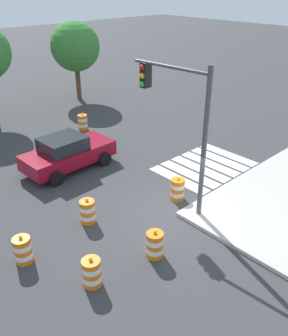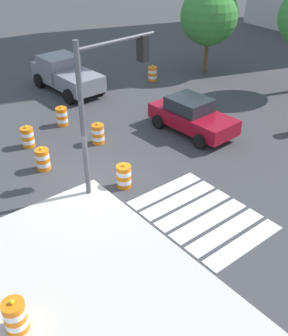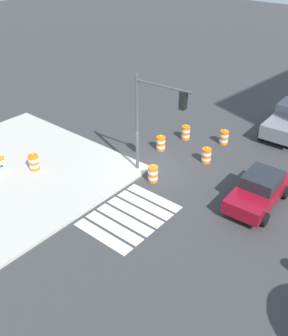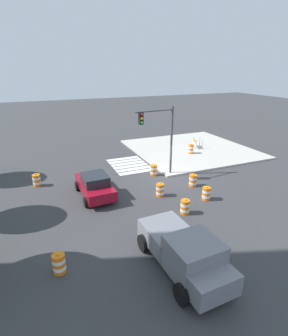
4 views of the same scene
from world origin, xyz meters
name	(u,v)px [view 2 (image 2 of 4)]	position (x,y,z in m)	size (l,w,h in m)	color
ground_plane	(94,183)	(0.00, 0.00, 0.00)	(120.00, 120.00, 0.00)	#38383A
crosswalk_stripes	(201,215)	(4.00, 1.80, 0.01)	(4.35, 3.20, 0.02)	silver
sports_car	(192,116)	(-0.87, 6.07, 0.81)	(4.37, 2.26, 1.63)	maroon
pickup_truck	(65,74)	(-9.56, 4.16, 0.97)	(5.22, 2.50, 1.92)	slate
traffic_barrel_near_corner	(62,116)	(-5.36, 1.60, 0.45)	(0.56, 0.56, 1.02)	orange
traffic_barrel_crosswalk_end	(43,159)	(-2.14, -1.04, 0.45)	(0.56, 0.56, 1.02)	orange
traffic_barrel_median_far	(124,176)	(0.92, 0.77, 0.45)	(0.56, 0.56, 1.02)	orange
traffic_barrel_far_curb	(98,134)	(-2.65, 1.95, 0.45)	(0.56, 0.56, 1.02)	orange
traffic_barrel_lane_center	(152,74)	(-7.50, 9.18, 0.45)	(0.56, 0.56, 1.02)	orange
traffic_barrel_opposite_curb	(28,137)	(-4.35, -0.67, 0.45)	(0.56, 0.56, 1.02)	orange
traffic_barrel_on_sidewalk	(15,316)	(4.44, -5.03, 0.60)	(0.56, 0.56, 1.02)	orange
traffic_light_pole	(108,87)	(0.50, 0.53, 3.91)	(0.59, 3.29, 5.50)	#4C4C51
street_tree_streetside_near	(209,16)	(-6.63, 13.01, 3.58)	(3.61, 3.61, 5.39)	brown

